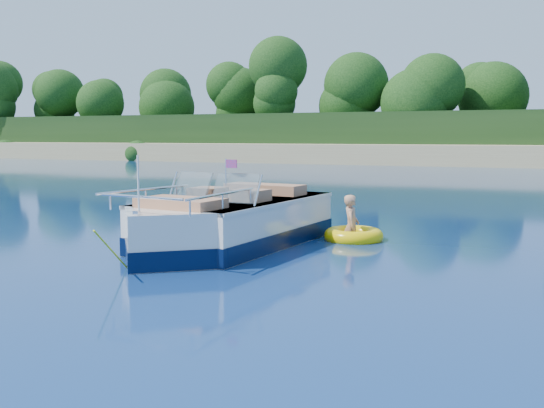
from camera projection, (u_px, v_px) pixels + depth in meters
name	position (u px, v px, depth m)	size (l,w,h in m)	color
ground	(367.00, 271.00, 9.83)	(160.00, 160.00, 0.00)	#0A1B4B
shoreline	(498.00, 146.00, 68.43)	(170.00, 59.00, 6.00)	tan
treeline	(491.00, 92.00, 46.95)	(150.00, 7.12, 8.19)	black
motorboat	(225.00, 227.00, 11.83)	(2.82, 6.36, 2.12)	silver
tow_tube	(354.00, 236.00, 12.73)	(1.33, 1.33, 0.33)	yellow
boy	(351.00, 239.00, 12.82)	(0.51, 0.33, 1.40)	tan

